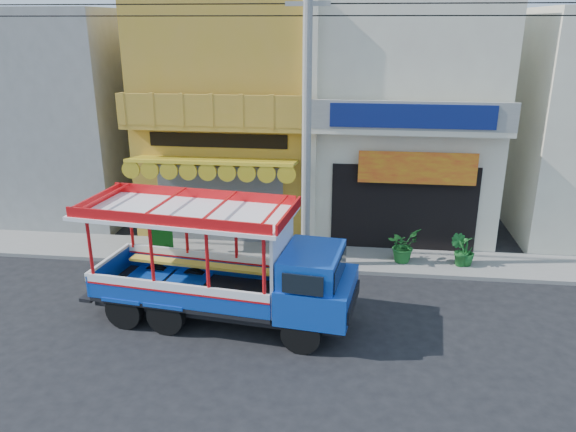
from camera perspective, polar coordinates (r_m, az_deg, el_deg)
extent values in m
plane|color=black|center=(14.32, 4.56, -10.90)|extent=(90.00, 90.00, 0.00)
cube|color=slate|center=(17.87, 5.16, -4.33)|extent=(30.00, 2.00, 0.12)
cube|color=#B68F28|center=(21.10, -5.21, 10.47)|extent=(6.00, 6.00, 8.00)
cube|color=#595B5E|center=(18.82, -6.87, 1.20)|extent=(4.20, 0.10, 2.60)
cube|color=gold|center=(17.70, -7.63, 5.57)|extent=(5.20, 1.50, 0.31)
cube|color=#B68F28|center=(17.87, -7.45, 8.99)|extent=(6.00, 0.70, 0.18)
cube|color=#B68F28|center=(17.50, -7.77, 10.58)|extent=(6.00, 0.12, 0.95)
cube|color=black|center=(18.27, -7.14, 7.62)|extent=(4.50, 0.04, 0.45)
cube|color=beige|center=(20.70, 11.52, 10.00)|extent=(6.00, 6.00, 8.00)
cube|color=black|center=(18.34, 11.66, 0.79)|extent=(4.60, 0.12, 2.80)
cube|color=gold|center=(17.72, 12.99, 4.76)|extent=(3.60, 0.05, 1.00)
cube|color=beige|center=(17.40, 12.30, 8.44)|extent=(6.00, 0.70, 0.18)
cube|color=gray|center=(17.02, 12.50, 9.90)|extent=(6.00, 0.12, 0.85)
cube|color=navy|center=(16.95, 12.52, 9.87)|extent=(4.80, 0.06, 0.70)
cube|color=beige|center=(17.59, 2.35, 8.80)|extent=(0.35, 0.30, 8.00)
cube|color=gray|center=(23.60, -22.30, 9.57)|extent=(6.00, 6.00, 7.60)
cylinder|color=gray|center=(15.98, 1.91, 9.58)|extent=(0.26, 0.26, 9.00)
cube|color=gray|center=(15.76, 2.04, 20.76)|extent=(1.20, 0.12, 0.12)
cylinder|color=black|center=(15.70, 5.89, 19.59)|extent=(28.00, 0.04, 0.04)
cylinder|color=black|center=(15.71, 5.93, 20.68)|extent=(28.00, 0.04, 0.04)
cylinder|color=black|center=(12.97, 1.36, -11.90)|extent=(0.95, 0.38, 0.93)
cylinder|color=black|center=(14.48, 2.94, -8.41)|extent=(0.95, 0.38, 0.93)
cylinder|color=black|center=(13.99, -12.26, -9.90)|extent=(0.95, 0.38, 0.93)
cylinder|color=black|center=(15.39, -9.39, -6.89)|extent=(0.95, 0.38, 0.93)
cylinder|color=black|center=(14.49, -16.26, -9.20)|extent=(0.95, 0.38, 0.93)
cylinder|color=black|center=(15.85, -13.10, -6.37)|extent=(0.95, 0.38, 0.93)
cube|color=black|center=(14.24, -6.67, -8.60)|extent=(6.36, 2.31, 0.26)
cube|color=#1144BC|center=(13.40, 3.01, -7.90)|extent=(1.91, 2.23, 0.83)
cube|color=#1144BC|center=(13.11, 2.47, -4.95)|extent=(1.52, 2.02, 0.69)
cube|color=black|center=(13.02, 5.27, -5.41)|extent=(0.26, 1.62, 0.51)
cube|color=black|center=(14.43, -9.56, -7.54)|extent=(4.80, 2.61, 0.11)
cube|color=#1144BC|center=(13.49, -11.30, -8.09)|extent=(4.55, 0.66, 0.56)
cube|color=white|center=(13.38, -11.37, -7.13)|extent=(4.55, 0.67, 0.20)
cube|color=#1144BC|center=(15.10, -8.15, -4.84)|extent=(4.55, 0.66, 0.56)
cube|color=white|center=(15.00, -8.19, -3.97)|extent=(4.55, 0.67, 0.20)
cylinder|color=red|center=(14.11, -19.48, -3.07)|extent=(0.09, 0.09, 1.48)
cylinder|color=red|center=(15.63, -15.67, -0.53)|extent=(0.09, 0.09, 1.48)
cube|color=white|center=(13.27, -0.59, -4.73)|extent=(0.31, 1.87, 2.08)
cube|color=white|center=(13.67, -10.39, 0.35)|extent=(5.38, 2.91, 0.09)
cube|color=red|center=(13.61, -10.43, 1.01)|extent=(5.19, 2.79, 0.24)
cube|color=black|center=(18.64, -12.62, -3.33)|extent=(0.67, 0.50, 0.11)
cube|color=#0D490F|center=(18.44, -12.74, -1.77)|extent=(0.70, 0.31, 0.98)
imported|color=#185720|center=(17.63, 11.60, -2.91)|extent=(1.24, 1.26, 1.06)
imported|color=#185720|center=(17.78, 17.04, -3.34)|extent=(0.67, 0.62, 0.98)
imported|color=#185720|center=(17.88, 17.66, -3.36)|extent=(0.72, 0.72, 0.93)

